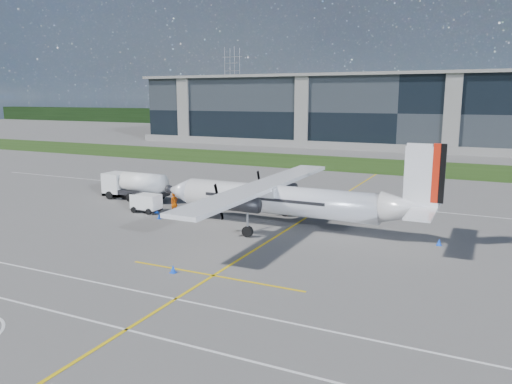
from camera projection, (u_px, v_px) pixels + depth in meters
The scene contains 17 objects.
ground at pixel (357, 172), 72.40m from camera, with size 400.00×400.00×0.00m, color #615F5C.
grass_strip at pixel (370, 165), 79.47m from camera, with size 400.00×18.00×0.04m, color #213E11.
terminal_building at pixel (406, 112), 106.37m from camera, with size 120.00×20.00×15.00m, color black.
tree_line at pixel (437, 121), 160.29m from camera, with size 400.00×6.00×6.00m, color black.
pylon_west at pixel (232, 86), 201.03m from camera, with size 9.00×4.60×30.00m, color gray, non-canonical shape.
yellow_taxiway_centerline at pixel (305, 219), 44.58m from camera, with size 0.20×70.00×0.01m, color yellow.
white_lane_line at pixel (78, 318), 24.63m from camera, with size 90.00×0.15×0.01m, color white.
turboprop_aircraft at pixel (288, 184), 40.77m from camera, with size 24.09×24.99×7.50m, color white, non-canonical shape.
fuel_tanker_truck at pixel (131, 186), 52.94m from camera, with size 7.74×2.52×2.90m, color white, non-canonical shape.
baggage_tug at pixel (146, 203), 47.06m from camera, with size 2.86×1.72×1.72m, color white, non-canonical shape.
ground_crew_person at pixel (174, 201), 46.83m from camera, with size 0.89×0.63×2.18m, color #F25907.
safety_cone_nose_stbd at pixel (181, 208), 47.89m from camera, with size 0.36×0.36×0.50m, color blue.
safety_cone_tail at pixel (439, 242), 36.58m from camera, with size 0.36×0.36×0.50m, color blue.
safety_cone_nose_port at pixel (159, 216), 44.55m from camera, with size 0.36×0.36×0.50m, color blue.
safety_cone_portwing at pixel (173, 269), 30.88m from camera, with size 0.36×0.36×0.50m, color blue.
safety_cone_stbdwing at pixel (319, 196), 53.56m from camera, with size 0.36×0.36×0.50m, color blue.
safety_cone_fwd at pixel (156, 210), 46.79m from camera, with size 0.36×0.36×0.50m, color blue.
Camera 1 is at (17.92, -30.92, 10.74)m, focal length 35.00 mm.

